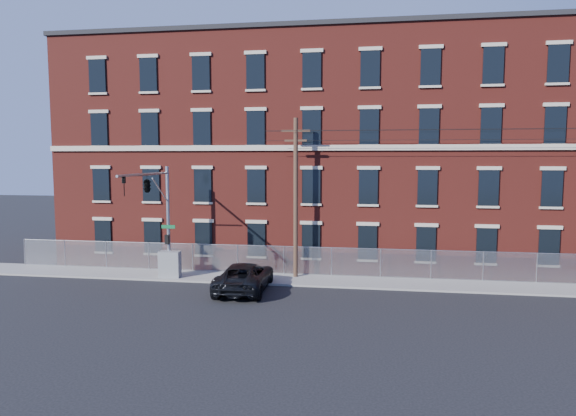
# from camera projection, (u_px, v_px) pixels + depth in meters

# --- Properties ---
(ground) EXTENTS (140.00, 140.00, 0.00)m
(ground) POSITION_uv_depth(u_px,v_px,m) (244.00, 301.00, 27.10)
(ground) COLOR black
(ground) RESTS_ON ground
(sidewalk) EXTENTS (65.00, 3.00, 0.12)m
(sidewalk) POSITION_uv_depth(u_px,v_px,m) (460.00, 286.00, 30.17)
(sidewalk) COLOR gray
(sidewalk) RESTS_ON ground
(mill_building) EXTENTS (55.30, 14.32, 16.30)m
(mill_building) POSITION_uv_depth(u_px,v_px,m) (442.00, 151.00, 38.17)
(mill_building) COLOR maroon
(mill_building) RESTS_ON ground
(chain_link_fence) EXTENTS (59.06, 0.06, 1.85)m
(chain_link_fence) POSITION_uv_depth(u_px,v_px,m) (457.00, 265.00, 31.36)
(chain_link_fence) COLOR #A5A8AD
(chain_link_fence) RESTS_ON ground
(traffic_signal_mast) EXTENTS (0.90, 6.75, 7.00)m
(traffic_signal_mast) POSITION_uv_depth(u_px,v_px,m) (152.00, 197.00, 29.64)
(traffic_signal_mast) COLOR #9EA0A5
(traffic_signal_mast) RESTS_ON ground
(utility_pole_near) EXTENTS (1.80, 0.28, 10.00)m
(utility_pole_near) POSITION_uv_depth(u_px,v_px,m) (296.00, 195.00, 31.78)
(utility_pole_near) COLOR #4A3225
(utility_pole_near) RESTS_ON ground
(pickup_truck) EXTENTS (2.85, 5.94, 1.63)m
(pickup_truck) POSITION_uv_depth(u_px,v_px,m) (244.00, 277.00, 29.23)
(pickup_truck) COLOR black
(pickup_truck) RESTS_ON ground
(utility_cabinet) EXTENTS (1.35, 0.73, 1.65)m
(utility_cabinet) POSITION_uv_depth(u_px,v_px,m) (170.00, 264.00, 32.03)
(utility_cabinet) COLOR slate
(utility_cabinet) RESTS_ON sidewalk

